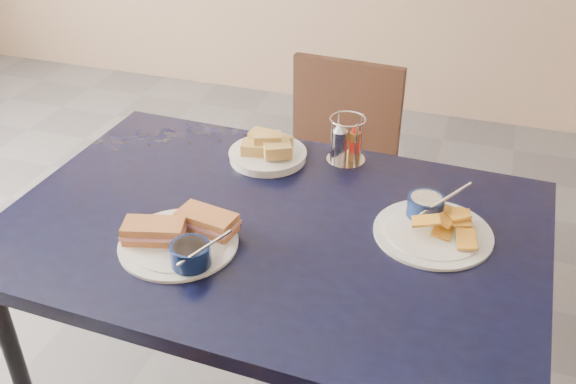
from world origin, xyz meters
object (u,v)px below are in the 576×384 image
(sandwich_plate, at_px, (182,237))
(bread_basket, at_px, (268,151))
(dining_table, at_px, (272,242))
(condiment_caddy, at_px, (345,143))
(plantain_plate, at_px, (432,223))
(chair_far, at_px, (335,164))

(sandwich_plate, bearing_deg, bread_basket, 83.85)
(dining_table, height_order, condiment_caddy, condiment_caddy)
(sandwich_plate, relative_size, condiment_caddy, 2.24)
(plantain_plate, relative_size, bread_basket, 1.30)
(plantain_plate, distance_m, condiment_caddy, 0.39)
(chair_far, relative_size, bread_basket, 3.89)
(bread_basket, xyz_separation_m, condiment_caddy, (0.21, 0.06, 0.03))
(plantain_plate, distance_m, bread_basket, 0.53)
(dining_table, bearing_deg, sandwich_plate, -136.78)
(dining_table, relative_size, bread_basket, 6.11)
(chair_far, distance_m, plantain_plate, 0.84)
(dining_table, height_order, sandwich_plate, sandwich_plate)
(dining_table, bearing_deg, chair_far, 92.60)
(chair_far, bearing_deg, bread_basket, -99.51)
(sandwich_plate, bearing_deg, plantain_plate, 24.96)
(chair_far, xyz_separation_m, plantain_plate, (0.41, -0.67, 0.28))
(bread_basket, bearing_deg, dining_table, -68.55)
(dining_table, height_order, plantain_plate, plantain_plate)
(condiment_caddy, bearing_deg, sandwich_plate, -116.66)
(bread_basket, height_order, condiment_caddy, condiment_caddy)
(dining_table, xyz_separation_m, chair_far, (-0.04, 0.77, -0.20))
(chair_far, distance_m, bread_basket, 0.57)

